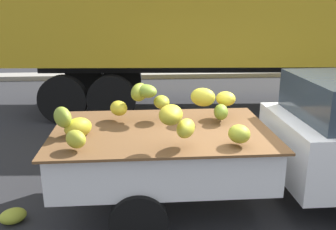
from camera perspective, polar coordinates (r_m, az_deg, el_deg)
name	(u,v)px	position (r m, az deg, el deg)	size (l,w,h in m)	color
ground	(252,212)	(5.07, 12.76, -14.35)	(220.00, 220.00, 0.00)	#28282B
curb_strip	(178,75)	(13.82, 1.49, 6.22)	(80.00, 0.80, 0.16)	gray
pickup_truck	(304,140)	(5.12, 20.13, -3.68)	(4.73, 1.83, 1.70)	white
semi_trailer	(262,6)	(9.57, 14.16, 15.95)	(12.13, 3.26, 3.95)	gold
fallen_banana_bunch_near_tailgate	(13,216)	(5.07, -22.71, -14.13)	(0.32, 0.25, 0.18)	#A7B031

